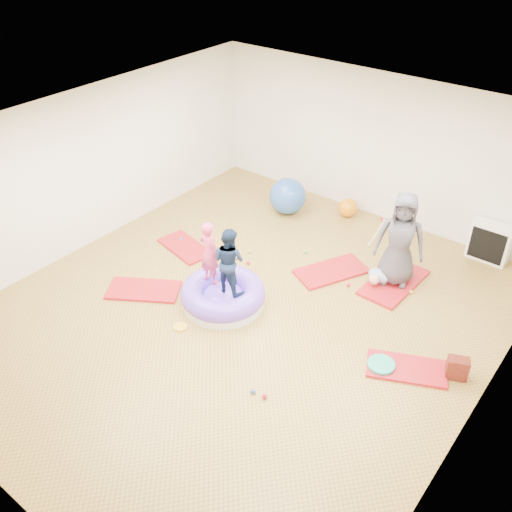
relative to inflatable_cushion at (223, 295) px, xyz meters
The scene contains 19 objects.
room 1.30m from the inflatable_cushion, ahead, with size 7.01×8.01×2.81m.
gym_mat_front_left 1.36m from the inflatable_cushion, 155.58° to the right, with size 1.16×0.58×0.05m, color #AB0C31.
gym_mat_mid_left 1.78m from the inflatable_cushion, 153.64° to the left, with size 1.06×0.53×0.04m, color #AB0C31.
gym_mat_center_back 1.99m from the inflatable_cushion, 62.96° to the left, with size 1.21×0.60×0.05m, color #AB0C31.
gym_mat_right 2.96m from the inflatable_cushion, ahead, with size 1.07×0.54×0.04m, color #AB0C31.
gym_mat_rear_right 2.85m from the inflatable_cushion, 48.42° to the left, with size 1.33×0.66×0.06m, color #AB0C31.
inflatable_cushion is the anchor object (origin of this frame).
child_pink 0.79m from the inflatable_cushion, behind, with size 0.39×0.25×1.06m, color #DD3E69.
child_navy 0.78m from the inflatable_cushion, ahead, with size 0.53×0.41×1.08m, color #142241.
adult_caregiver 2.93m from the inflatable_cushion, 48.84° to the left, with size 0.78×0.51×1.60m, color #403E48.
infant 2.57m from the inflatable_cushion, 49.00° to the left, with size 0.38×0.39×0.22m.
ball_pit_balls 1.23m from the inflatable_cushion, 54.60° to the left, with size 4.12×3.30×0.06m.
exercise_ball_blue 3.15m from the inflatable_cushion, 106.63° to the left, with size 0.72×0.72×0.72m, color #2752A3.
exercise_ball_orange 3.62m from the inflatable_cushion, 88.00° to the left, with size 0.37×0.37×0.37m, color orange.
infant_play_gym 3.42m from the inflatable_cushion, 67.55° to the left, with size 0.62×0.59×0.48m.
cube_shelf 4.75m from the inflatable_cushion, 53.41° to the left, with size 0.69×0.34×0.69m.
balance_disc 2.65m from the inflatable_cushion, ahead, with size 0.38×0.38×0.08m, color #27B29C.
backpack 3.58m from the inflatable_cushion, 11.58° to the left, with size 0.28×0.17×0.33m, color #A52E1D.
yellow_toy 0.86m from the inflatable_cushion, 98.61° to the right, with size 0.21×0.21×0.03m, color yellow.
Camera 1 is at (4.34, -5.27, 5.65)m, focal length 40.00 mm.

